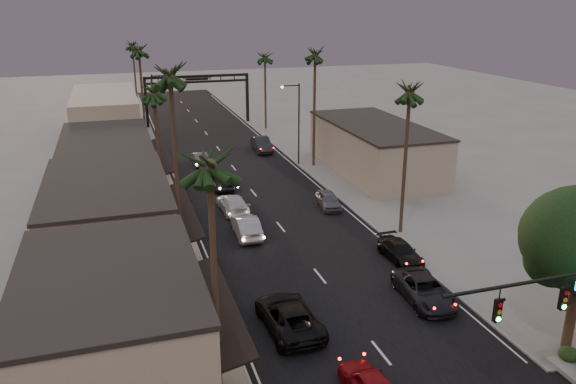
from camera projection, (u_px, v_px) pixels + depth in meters
ground at (246, 184)px, 56.05m from camera, size 200.00×200.00×0.00m
road at (235, 170)px, 60.57m from camera, size 14.00×120.00×0.02m
sidewalk_left at (141, 160)px, 64.18m from camera, size 5.00×92.00×0.12m
sidewalk_right at (298, 148)px, 69.58m from camera, size 5.00×92.00×0.12m
storefront_near at (113, 328)px, 26.17m from camera, size 8.00×12.00×5.50m
storefront_mid at (109, 222)px, 38.83m from camera, size 8.00×14.00×5.50m
storefront_far at (108, 165)px, 53.37m from camera, size 8.00×16.00×5.00m
storefront_dist at (106, 116)px, 74.00m from camera, size 8.00×20.00×6.00m
building_right at (375, 149)px, 59.23m from camera, size 8.00×18.00×5.00m
traffic_signal at (575, 306)px, 23.50m from camera, size 8.51×0.22×7.80m
arch at (197, 87)px, 81.40m from camera, size 15.20×0.40×7.27m
streetlight_right at (296, 118)px, 60.83m from camera, size 2.13×0.30×9.00m
streetlight_left at (156, 105)px, 68.66m from camera, size 2.13×0.30×9.00m
palm_la at (209, 156)px, 21.93m from camera, size 3.20×3.20×13.20m
palm_lb at (170, 70)px, 33.06m from camera, size 3.20×3.20×15.20m
palm_lc at (154, 87)px, 46.65m from camera, size 3.20×3.20×12.20m
palm_ld at (138, 47)px, 63.20m from camera, size 3.20×3.20×14.20m
palm_ra at (410, 86)px, 40.37m from camera, size 3.20×3.20×13.20m
palm_rb at (315, 51)px, 58.14m from camera, size 3.20×3.20×14.20m
palm_rc at (265, 54)px, 76.84m from camera, size 3.20×3.20×12.20m
palm_far at (132, 43)px, 84.39m from camera, size 3.20×3.20×13.20m
oncoming_pickup at (289, 316)px, 30.85m from camera, size 2.88×5.91×1.62m
oncoming_silver at (246, 226)px, 43.27m from camera, size 1.88×4.91×1.60m
oncoming_white at (233, 204)px, 48.29m from camera, size 2.29×5.22×1.49m
oncoming_dgrey at (223, 179)px, 54.60m from camera, size 2.64×5.27×1.72m
oncoming_grey_far at (200, 158)px, 62.38m from camera, size 1.60×4.38×1.44m
curbside_near at (424, 290)px, 33.78m from camera, size 2.86×5.50×1.48m
curbside_black at (400, 252)px, 39.15m from camera, size 1.92×4.60×1.33m
curbside_grey at (329, 200)px, 49.32m from camera, size 2.14×4.27×1.40m
curbside_far at (262, 144)px, 68.05m from camera, size 1.98×5.27×1.72m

